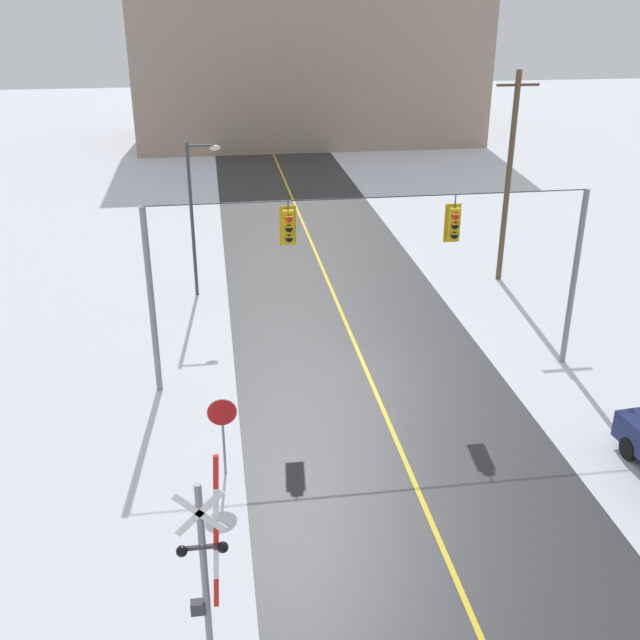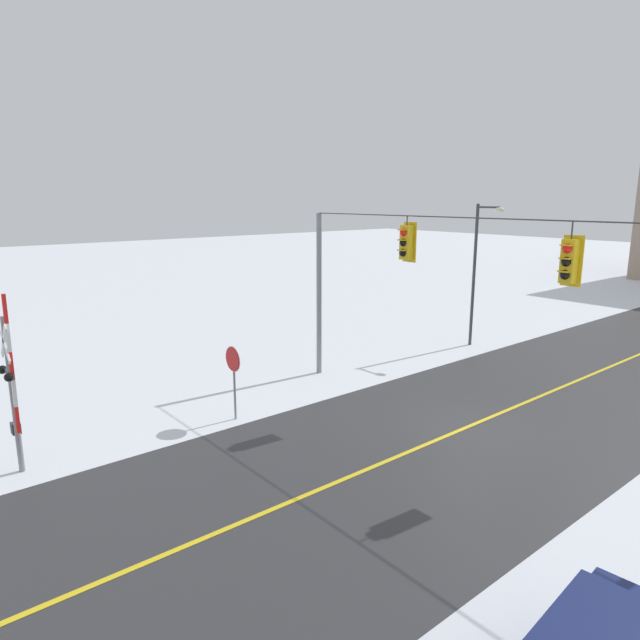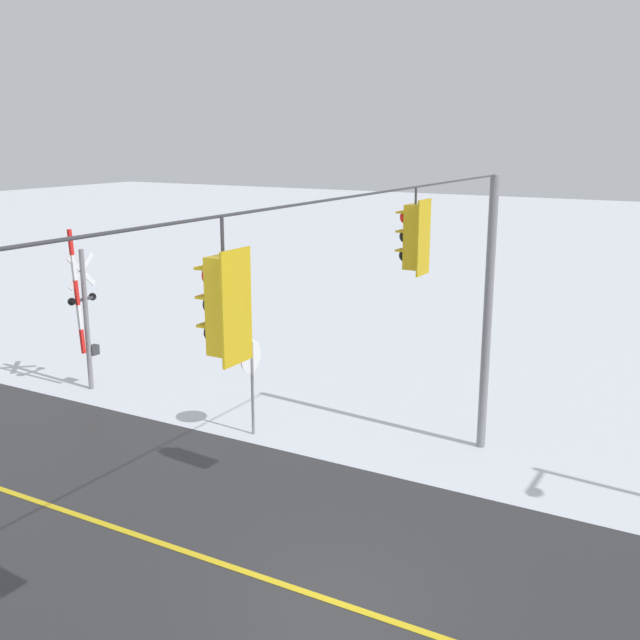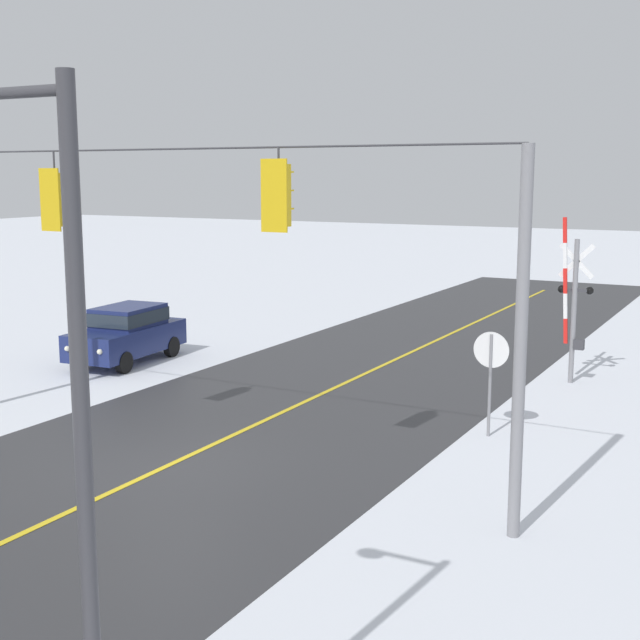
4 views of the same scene
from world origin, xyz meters
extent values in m
plane|color=silver|center=(0.00, 0.00, 0.00)|extent=(160.00, 160.00, 0.00)
cylinder|color=gray|center=(-7.00, 0.00, 3.10)|extent=(0.20, 0.20, 6.20)
cylinder|color=#38383D|center=(0.00, 0.00, 6.20)|extent=(14.00, 0.04, 0.04)
cylinder|color=#38383D|center=(-2.65, 0.00, 6.06)|extent=(0.04, 0.04, 0.29)
cube|color=gold|center=(-2.65, 0.00, 5.37)|extent=(0.34, 0.28, 1.08)
cube|color=gold|center=(-2.65, 0.16, 5.37)|extent=(0.52, 0.03, 1.26)
sphere|color=red|center=(-2.65, -0.15, 5.69)|extent=(0.24, 0.24, 0.24)
cube|color=gold|center=(-2.65, -0.22, 5.78)|extent=(0.26, 0.16, 0.03)
sphere|color=black|center=(-2.65, -0.15, 5.37)|extent=(0.24, 0.24, 0.24)
cube|color=gold|center=(-2.65, -0.22, 5.46)|extent=(0.26, 0.16, 0.03)
sphere|color=black|center=(-2.65, -0.15, 5.05)|extent=(0.24, 0.24, 0.24)
cube|color=gold|center=(-2.65, -0.22, 5.14)|extent=(0.26, 0.16, 0.03)
cylinder|color=#38383D|center=(2.64, 0.00, 5.98)|extent=(0.04, 0.04, 0.43)
cube|color=gold|center=(2.64, 0.00, 5.23)|extent=(0.34, 0.28, 1.08)
cube|color=gold|center=(2.64, 0.16, 5.23)|extent=(0.52, 0.03, 1.26)
sphere|color=red|center=(2.64, -0.15, 5.55)|extent=(0.24, 0.24, 0.24)
cube|color=gold|center=(2.64, -0.22, 5.63)|extent=(0.26, 0.16, 0.03)
sphere|color=black|center=(2.64, -0.15, 5.23)|extent=(0.24, 0.24, 0.24)
cube|color=gold|center=(2.64, -0.22, 5.31)|extent=(0.26, 0.16, 0.03)
sphere|color=black|center=(2.64, -0.15, 4.91)|extent=(0.24, 0.24, 0.24)
cube|color=gold|center=(2.64, -0.22, 4.99)|extent=(0.26, 0.16, 0.03)
cylinder|color=gray|center=(-5.00, -5.01, 1.15)|extent=(0.07, 0.07, 2.30)
cylinder|color=#B71414|center=(-5.00, -5.05, 1.95)|extent=(0.76, 0.03, 0.76)
cylinder|color=white|center=(-5.00, -5.03, 1.95)|extent=(0.80, 0.02, 0.80)
cylinder|color=gray|center=(-5.49, -10.94, 2.00)|extent=(0.14, 0.14, 4.00)
cube|color=white|center=(-5.49, -10.99, 3.40)|extent=(0.98, 0.04, 0.98)
cube|color=white|center=(-5.49, -10.99, 3.40)|extent=(0.98, 0.04, 0.98)
cube|color=#38383D|center=(-5.49, -10.98, 2.60)|extent=(0.80, 0.06, 0.08)
sphere|color=black|center=(-5.87, -11.04, 2.60)|extent=(0.22, 0.22, 0.22)
sphere|color=black|center=(-5.11, -11.04, 2.60)|extent=(0.22, 0.22, 0.22)
cube|color=red|center=(-5.29, -10.94, 1.45)|extent=(0.14, 0.08, 0.70)
cube|color=white|center=(-5.26, -10.94, 2.14)|extent=(0.14, 0.08, 0.70)
cube|color=red|center=(-5.22, -10.94, 2.84)|extent=(0.14, 0.08, 0.70)
cube|color=white|center=(-5.19, -10.94, 3.54)|extent=(0.14, 0.08, 0.70)
cube|color=red|center=(-5.15, -10.94, 4.23)|extent=(0.14, 0.08, 0.70)
cube|color=#38383D|center=(-5.67, -10.94, 1.10)|extent=(0.28, 0.20, 0.28)
camera|label=1|loc=(-4.92, -22.43, 12.29)|focal=42.61mm
camera|label=2|loc=(9.24, -13.33, 6.74)|focal=31.21mm
camera|label=3|loc=(9.09, 4.87, 7.03)|focal=42.52mm
camera|label=4|loc=(-10.51, 13.02, 5.74)|focal=48.52mm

